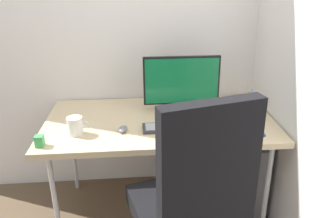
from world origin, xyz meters
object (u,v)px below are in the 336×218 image
at_px(mouse, 123,129).
at_px(keyboard, 178,127).
at_px(notebook, 249,128).
at_px(filing_cabinet, 226,169).
at_px(monitor, 182,82).
at_px(desk_clamp_accessory, 40,141).
at_px(pen_holder, 248,104).
at_px(office_chair, 191,205).
at_px(coffee_mug, 75,126).

bearing_deg(mouse, keyboard, 13.59).
height_order(keyboard, notebook, keyboard).
relative_size(filing_cabinet, notebook, 2.47).
bearing_deg(monitor, desk_clamp_accessory, -153.29).
bearing_deg(pen_holder, mouse, -164.98).
bearing_deg(notebook, desk_clamp_accessory, -172.87).
bearing_deg(filing_cabinet, mouse, -164.16).
bearing_deg(keyboard, monitor, 78.02).
height_order(keyboard, desk_clamp_accessory, desk_clamp_accessory).
bearing_deg(mouse, desk_clamp_accessory, -150.45).
height_order(monitor, keyboard, monitor).
height_order(monitor, desk_clamp_accessory, monitor).
bearing_deg(keyboard, notebook, -6.20).
distance_m(office_chair, mouse, 0.66).
bearing_deg(coffee_mug, office_chair, -42.26).
relative_size(mouse, notebook, 0.39).
distance_m(pen_holder, desk_clamp_accessory, 1.33).
relative_size(keyboard, coffee_mug, 3.43).
xyz_separation_m(keyboard, desk_clamp_accessory, (-0.77, -0.15, 0.02)).
height_order(notebook, desk_clamp_accessory, desk_clamp_accessory).
distance_m(pen_holder, coffee_mug, 1.13).
bearing_deg(monitor, notebook, -39.81).
bearing_deg(coffee_mug, keyboard, 2.08).
bearing_deg(monitor, mouse, -144.38).
bearing_deg(monitor, keyboard, -101.98).
height_order(office_chair, monitor, office_chair).
xyz_separation_m(office_chair, keyboard, (0.00, 0.57, 0.13)).
relative_size(keyboard, notebook, 1.93).
bearing_deg(mouse, filing_cabinet, 27.73).
relative_size(monitor, desk_clamp_accessory, 8.06).
xyz_separation_m(filing_cabinet, monitor, (-0.32, 0.08, 0.64)).
relative_size(office_chair, mouse, 13.55).
xyz_separation_m(coffee_mug, desk_clamp_accessory, (-0.17, -0.13, -0.02)).
height_order(pen_holder, desk_clamp_accessory, pen_holder).
distance_m(monitor, coffee_mug, 0.73).
bearing_deg(coffee_mug, mouse, 2.54).
xyz_separation_m(office_chair, filing_cabinet, (0.38, 0.76, -0.31)).
bearing_deg(pen_holder, monitor, 173.30).
distance_m(office_chair, keyboard, 0.58).
relative_size(filing_cabinet, monitor, 1.08).
height_order(monitor, notebook, monitor).
bearing_deg(coffee_mug, desk_clamp_accessory, -143.08).
bearing_deg(pen_holder, filing_cabinet, -169.57).
bearing_deg(notebook, coffee_mug, -179.21).
xyz_separation_m(mouse, coffee_mug, (-0.27, -0.01, 0.04)).
height_order(monitor, coffee_mug, monitor).
bearing_deg(office_chair, mouse, 120.45).
relative_size(filing_cabinet, keyboard, 1.28).
height_order(filing_cabinet, desk_clamp_accessory, desk_clamp_accessory).
bearing_deg(mouse, notebook, 9.09).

